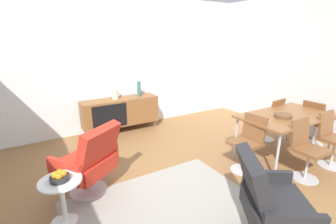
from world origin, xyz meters
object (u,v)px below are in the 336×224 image
at_px(lounge_chair_red, 89,160).
at_px(sideboard, 120,111).
at_px(dining_chair_front_right, 332,137).
at_px(armchair_black_shell, 271,202).
at_px(vase_cobalt, 139,89).
at_px(side_table_round, 63,196).
at_px(wooden_bowl_on_table, 283,116).
at_px(dining_chair_near_window, 248,141).
at_px(dining_chair_front_left, 306,147).
at_px(dining_chair_back_right, 270,118).
at_px(dining_table, 287,117).
at_px(fruit_bowl, 60,177).
at_px(vase_sculptural_dark, 115,94).
at_px(dining_chair_far_end, 315,121).

bearing_deg(lounge_chair_red, sideboard, 59.77).
bearing_deg(dining_chair_front_right, armchair_black_shell, -166.56).
distance_m(vase_cobalt, side_table_round, 3.06).
xyz_separation_m(wooden_bowl_on_table, side_table_round, (-3.24, 0.30, -0.45)).
bearing_deg(dining_chair_near_window, dining_chair_front_right, -24.41).
height_order(vase_cobalt, dining_chair_front_left, vase_cobalt).
relative_size(dining_chair_back_right, side_table_round, 1.65).
distance_m(sideboard, side_table_round, 2.73).
distance_m(dining_table, fruit_bowl, 3.46).
height_order(dining_chair_near_window, fruit_bowl, dining_chair_near_window).
xyz_separation_m(armchair_black_shell, side_table_round, (-1.66, 1.31, -0.15)).
bearing_deg(vase_cobalt, wooden_bowl_on_table, -63.42).
bearing_deg(dining_chair_front_right, dining_chair_near_window, 155.59).
relative_size(sideboard, fruit_bowl, 8.00).
xyz_separation_m(dining_table, dining_chair_front_right, (0.35, -0.56, -0.23)).
bearing_deg(dining_chair_front_left, vase_sculptural_dark, 118.74).
distance_m(dining_chair_front_right, dining_chair_far_end, 0.77).
relative_size(dining_chair_far_end, armchair_black_shell, 0.90).
bearing_deg(wooden_bowl_on_table, fruit_bowl, 174.66).
height_order(wooden_bowl_on_table, fruit_bowl, wooden_bowl_on_table).
xyz_separation_m(wooden_bowl_on_table, dining_chair_front_left, (-0.14, -0.50, -0.30)).
height_order(dining_chair_back_right, dining_chair_far_end, same).
xyz_separation_m(dining_table, side_table_round, (-3.45, 0.24, -0.38)).
xyz_separation_m(dining_chair_back_right, lounge_chair_red, (-3.41, 0.07, -0.00)).
height_order(vase_cobalt, dining_chair_far_end, vase_cobalt).
height_order(sideboard, dining_chair_back_right, dining_chair_back_right).
xyz_separation_m(dining_chair_front_left, armchair_black_shell, (-1.44, -0.51, -0.00)).
xyz_separation_m(vase_cobalt, dining_chair_front_left, (1.15, -3.09, -0.41)).
relative_size(wooden_bowl_on_table, dining_chair_near_window, 0.30).
distance_m(wooden_bowl_on_table, fruit_bowl, 3.26).
height_order(dining_chair_front_right, dining_chair_far_end, same).
bearing_deg(vase_cobalt, dining_chair_front_right, -59.07).
bearing_deg(armchair_black_shell, dining_chair_front_left, 19.55).
xyz_separation_m(dining_chair_back_right, armchair_black_shell, (-2.14, -1.63, -0.00)).
bearing_deg(wooden_bowl_on_table, dining_table, 16.53).
distance_m(dining_chair_far_end, side_table_round, 4.34).
height_order(dining_chair_back_right, lounge_chair_red, lounge_chair_red).
distance_m(vase_cobalt, armchair_black_shell, 3.64).
bearing_deg(fruit_bowl, dining_chair_back_right, 4.77).
relative_size(sideboard, dining_table, 1.00).
bearing_deg(vase_sculptural_dark, dining_chair_back_right, -39.43).
xyz_separation_m(vase_cobalt, dining_chair_near_window, (0.61, -2.53, -0.41)).
bearing_deg(armchair_black_shell, sideboard, 92.59).
bearing_deg(dining_chair_back_right, dining_table, -122.37).
relative_size(vase_cobalt, dining_chair_front_right, 0.38).
distance_m(dining_chair_near_window, dining_chair_front_right, 1.36).
relative_size(dining_chair_front_left, armchair_black_shell, 0.90).
height_order(dining_chair_front_left, armchair_black_shell, armchair_black_shell).
distance_m(dining_table, dining_chair_back_right, 0.70).
bearing_deg(dining_chair_front_left, dining_chair_back_right, 57.81).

